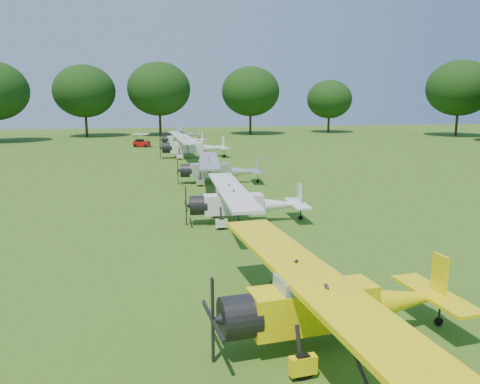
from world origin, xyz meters
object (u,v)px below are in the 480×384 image
(aircraft_2, at_px, (331,298))
(golf_cart, at_px, (141,143))
(aircraft_7, at_px, (182,132))
(aircraft_6, at_px, (181,138))
(aircraft_5, at_px, (191,145))
(aircraft_4, at_px, (217,168))
(aircraft_3, at_px, (242,201))

(aircraft_2, distance_m, golf_cart, 54.64)
(aircraft_7, bearing_deg, aircraft_6, -90.67)
(aircraft_5, relative_size, aircraft_7, 1.31)
(aircraft_5, height_order, golf_cart, aircraft_5)
(aircraft_4, xyz_separation_m, aircraft_6, (-0.48, 29.58, -0.08))
(aircraft_6, distance_m, golf_cart, 5.44)
(aircraft_3, bearing_deg, aircraft_2, -88.94)
(aircraft_4, bearing_deg, aircraft_6, 97.45)
(aircraft_6, bearing_deg, aircraft_3, -93.52)
(aircraft_5, height_order, aircraft_6, aircraft_5)
(aircraft_2, xyz_separation_m, aircraft_3, (0.23, 12.78, -0.11))
(aircraft_3, relative_size, golf_cart, 4.35)
(aircraft_5, bearing_deg, aircraft_4, -90.76)
(aircraft_4, bearing_deg, aircraft_3, -85.53)
(aircraft_2, relative_size, golf_cart, 4.75)
(aircraft_3, relative_size, aircraft_7, 1.13)
(aircraft_3, xyz_separation_m, aircraft_5, (0.08, 28.40, 0.19))
(aircraft_2, height_order, aircraft_4, aircraft_2)
(aircraft_3, bearing_deg, aircraft_6, 92.16)
(aircraft_7, bearing_deg, aircraft_5, -87.76)
(aircraft_2, bearing_deg, aircraft_6, 84.93)
(aircraft_6, xyz_separation_m, aircraft_7, (1.05, 11.98, -0.07))
(aircraft_5, bearing_deg, aircraft_6, 88.61)
(aircraft_5, xyz_separation_m, aircraft_6, (-0.13, 13.11, -0.26))
(aircraft_5, bearing_deg, aircraft_7, 85.94)
(aircraft_2, distance_m, aircraft_4, 24.73)
(aircraft_3, distance_m, aircraft_5, 28.40)
(aircraft_6, bearing_deg, aircraft_4, -92.66)
(aircraft_5, relative_size, aircraft_6, 1.23)
(aircraft_2, bearing_deg, aircraft_5, 84.69)
(aircraft_4, distance_m, aircraft_5, 16.47)
(aircraft_2, xyz_separation_m, aircraft_7, (1.23, 66.28, -0.25))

